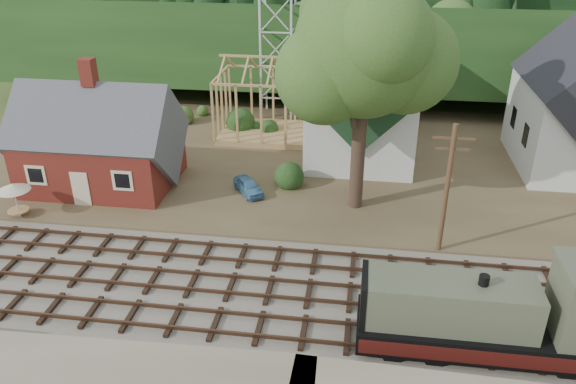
# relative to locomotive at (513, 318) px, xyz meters

# --- Properties ---
(ground) EXTENTS (140.00, 140.00, 0.00)m
(ground) POSITION_rel_locomotive_xyz_m (-9.16, 3.00, -2.15)
(ground) COLOR #384C1E
(ground) RESTS_ON ground
(railroad_bed) EXTENTS (64.00, 11.00, 0.16)m
(railroad_bed) POSITION_rel_locomotive_xyz_m (-9.16, 3.00, -2.07)
(railroad_bed) COLOR #726B5B
(railroad_bed) RESTS_ON ground
(village_flat) EXTENTS (64.00, 26.00, 0.30)m
(village_flat) POSITION_rel_locomotive_xyz_m (-9.16, 21.00, -2.00)
(village_flat) COLOR brown
(village_flat) RESTS_ON ground
(hillside) EXTENTS (70.00, 28.96, 12.74)m
(hillside) POSITION_rel_locomotive_xyz_m (-9.16, 45.00, -2.15)
(hillside) COLOR #1E3F19
(hillside) RESTS_ON ground
(ridge) EXTENTS (80.00, 20.00, 12.00)m
(ridge) POSITION_rel_locomotive_xyz_m (-9.16, 61.00, -2.15)
(ridge) COLOR black
(ridge) RESTS_ON ground
(depot) EXTENTS (10.80, 7.41, 9.00)m
(depot) POSITION_rel_locomotive_xyz_m (-25.16, 14.00, 1.07)
(depot) COLOR maroon
(depot) RESTS_ON village_flat
(church) EXTENTS (8.40, 15.17, 13.00)m
(church) POSITION_rel_locomotive_xyz_m (-7.16, 22.68, 3.03)
(church) COLOR silver
(church) RESTS_ON village_flat
(timber_frame) EXTENTS (8.20, 6.20, 6.99)m
(timber_frame) POSITION_rel_locomotive_xyz_m (-15.16, 25.00, 1.12)
(timber_frame) COLOR tan
(timber_frame) RESTS_ON village_flat
(lattice_tower) EXTENTS (3.20, 3.20, 12.12)m
(lattice_tower) POSITION_rel_locomotive_xyz_m (-15.16, 31.00, 7.88)
(lattice_tower) COLOR silver
(lattice_tower) RESTS_ON village_flat
(big_tree) EXTENTS (10.90, 8.40, 14.70)m
(big_tree) POSITION_rel_locomotive_xyz_m (-7.00, 13.08, 8.07)
(big_tree) COLOR #38281E
(big_tree) RESTS_ON village_flat
(telegraph_pole_near) EXTENTS (2.20, 0.28, 8.00)m
(telegraph_pole_near) POSITION_rel_locomotive_xyz_m (-2.16, 8.20, 2.10)
(telegraph_pole_near) COLOR #4C331E
(telegraph_pole_near) RESTS_ON ground
(locomotive) EXTENTS (12.17, 3.04, 4.86)m
(locomotive) POSITION_rel_locomotive_xyz_m (0.00, 0.00, 0.00)
(locomotive) COLOR black
(locomotive) RESTS_ON railroad_bed
(car_blue) EXTENTS (2.82, 3.28, 1.06)m
(car_blue) POSITION_rel_locomotive_xyz_m (-14.59, 13.82, -1.32)
(car_blue) COLOR #568EB8
(car_blue) RESTS_ON village_flat
(car_green) EXTENTS (3.84, 2.09, 1.20)m
(car_green) POSITION_rel_locomotive_xyz_m (-28.03, 12.80, -1.25)
(car_green) COLOR #6F9366
(car_green) RESTS_ON village_flat
(patio_set) EXTENTS (2.07, 2.07, 2.31)m
(patio_set) POSITION_rel_locomotive_xyz_m (-28.56, 8.50, 0.12)
(patio_set) COLOR silver
(patio_set) RESTS_ON village_flat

